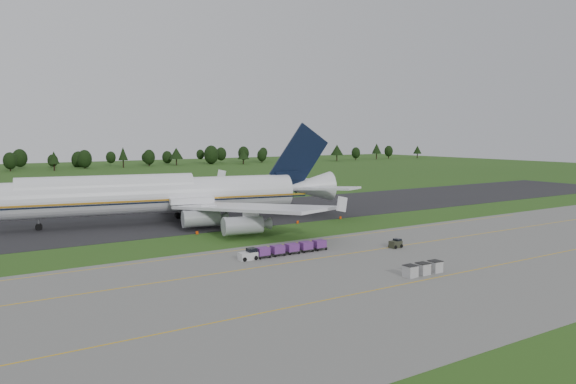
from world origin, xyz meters
TOP-DOWN VIEW (x-y plane):
  - ground at (0.00, 0.00)m, footprint 600.00×600.00m
  - apron at (0.00, -34.00)m, footprint 300.00×52.00m
  - taxiway at (0.00, 28.00)m, footprint 300.00×40.00m
  - apron_markings at (0.00, -26.98)m, footprint 300.00×30.20m
  - tree_line at (-3.50, 219.63)m, footprint 526.75×23.32m
  - aircraft at (-12.58, 24.34)m, footprint 77.43×73.93m
  - baggage_train at (-8.92, -17.05)m, footprint 15.95×1.69m
  - utility_cart at (9.95, -22.69)m, footprint 2.27×1.51m
  - uld_row at (0.42, -37.84)m, footprint 6.43×1.63m
  - edge_markers at (4.73, 7.50)m, footprint 35.37×0.30m

SIDE VIEW (x-z plane):
  - ground at x=0.00m, z-range 0.00..0.00m
  - apron at x=0.00m, z-range 0.00..0.06m
  - taxiway at x=0.00m, z-range 0.00..0.08m
  - apron_markings at x=0.00m, z-range 0.06..0.07m
  - edge_markers at x=4.73m, z-range -0.03..0.57m
  - utility_cart at x=9.95m, z-range 0.05..1.23m
  - uld_row at x=0.42m, z-range 0.06..1.68m
  - baggage_train at x=-8.92m, z-range 0.12..1.75m
  - aircraft at x=-12.58m, z-range -4.64..17.01m
  - tree_line at x=-3.50m, z-range 0.45..12.08m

